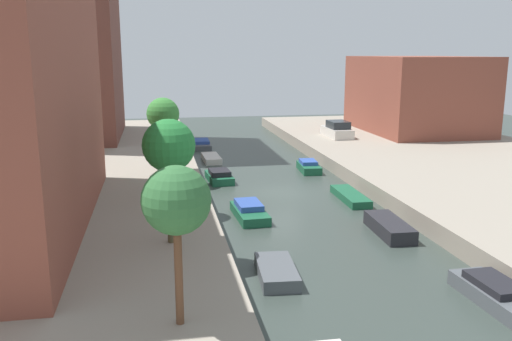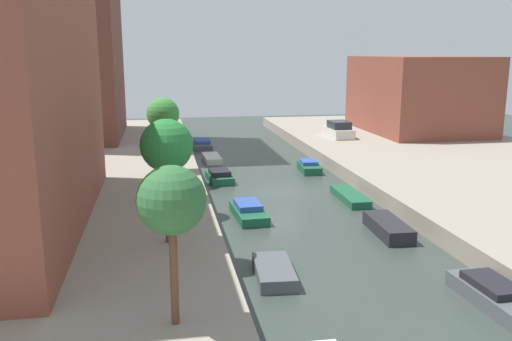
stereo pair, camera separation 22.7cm
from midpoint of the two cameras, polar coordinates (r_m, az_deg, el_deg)
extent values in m
plane|color=#333D38|center=(34.69, 2.86, -2.35)|extent=(84.00, 84.00, 0.00)
cube|color=gray|center=(34.52, -22.20, -2.49)|extent=(20.00, 64.00, 1.00)
cube|color=gray|center=(40.61, 23.97, -0.51)|extent=(20.00, 64.00, 1.00)
cube|color=brown|center=(56.96, 16.75, 7.71)|extent=(10.00, 14.04, 7.38)
cylinder|color=brown|center=(16.04, -8.21, -10.77)|extent=(0.24, 0.24, 3.06)
sphere|color=#306735|center=(15.31, -8.47, -3.10)|extent=(1.98, 1.98, 1.98)
cylinder|color=brown|center=(22.72, -8.90, -3.42)|extent=(0.35, 0.35, 3.35)
sphere|color=#247935|center=(22.19, -9.10, 2.63)|extent=(2.16, 2.16, 2.16)
cylinder|color=brown|center=(29.64, -9.22, -0.50)|extent=(0.28, 0.28, 2.56)
sphere|color=#248431|center=(29.26, -9.36, 3.33)|extent=(2.07, 2.07, 2.07)
cylinder|color=brown|center=(36.50, -9.46, 2.33)|extent=(0.31, 0.31, 3.09)
sphere|color=#388436|center=(36.18, -9.59, 5.90)|extent=(2.14, 2.14, 2.14)
cube|color=beige|center=(51.47, 8.73, 3.99)|extent=(1.99, 4.28, 0.86)
cube|color=#1E2328|center=(51.07, 8.87, 4.79)|extent=(1.71, 2.37, 0.67)
cube|color=#4C5156|center=(21.88, 2.22, -10.60)|extent=(1.66, 3.22, 0.53)
cube|color=#195638|center=(29.43, -0.55, -4.53)|extent=(1.67, 3.78, 0.50)
cube|color=#2D4C9E|center=(29.59, -0.65, -3.62)|extent=(1.37, 2.10, 0.31)
cube|color=#195638|center=(37.74, -3.71, -0.75)|extent=(1.75, 3.38, 0.51)
cube|color=black|center=(37.43, -3.68, -0.20)|extent=(1.42, 1.89, 0.35)
cube|color=beige|center=(44.71, -4.52, 1.28)|extent=(1.42, 3.59, 0.48)
cube|color=#4C5156|center=(51.63, -5.57, 2.74)|extent=(1.77, 4.58, 0.44)
cube|color=#2D4C9E|center=(51.43, -5.57, 3.11)|extent=(1.47, 2.53, 0.28)
cube|color=#4C5156|center=(21.48, 24.15, -12.13)|extent=(1.61, 4.11, 0.57)
cube|color=black|center=(21.48, 23.93, -10.88)|extent=(1.32, 2.28, 0.28)
cube|color=#232328|center=(27.63, 13.96, -5.83)|extent=(1.50, 3.80, 0.70)
cube|color=#195638|center=(33.38, 10.04, -2.71)|extent=(1.30, 4.33, 0.45)
cube|color=#195638|center=(40.91, 5.78, 0.27)|extent=(1.57, 3.23, 0.56)
cube|color=#2D4C9E|center=(41.03, 5.71, 0.90)|extent=(1.27, 1.81, 0.27)
camera|label=1|loc=(0.11, -89.83, 0.04)|focal=38.01mm
camera|label=2|loc=(0.11, 90.17, -0.04)|focal=38.01mm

